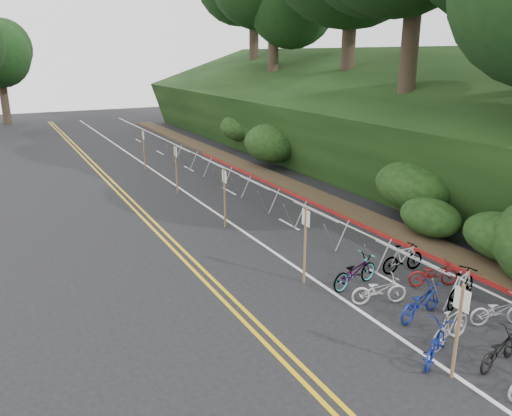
{
  "coord_description": "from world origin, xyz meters",
  "views": [
    {
      "loc": [
        -7.41,
        -6.97,
        6.91
      ],
      "look_at": [
        1.01,
        9.01,
        1.3
      ],
      "focal_mm": 35.0,
      "sensor_mm": 36.0,
      "label": 1
    }
  ],
  "objects": [
    {
      "name": "ground",
      "position": [
        0.0,
        0.0,
        0.0
      ],
      "size": [
        120.0,
        120.0,
        0.0
      ],
      "primitive_type": "plane",
      "color": "black",
      "rests_on": "ground"
    },
    {
      "name": "bike_front",
      "position": [
        1.04,
        0.09,
        0.44
      ],
      "size": [
        1.33,
        1.74,
        0.88
      ],
      "primitive_type": "imported",
      "rotation": [
        0.0,
        0.0,
        2.09
      ],
      "color": "navy",
      "rests_on": "ground"
    },
    {
      "name": "signpost_near",
      "position": [
        0.88,
        -0.59,
        1.31
      ],
      "size": [
        0.08,
        0.4,
        2.27
      ],
      "color": "brown",
      "rests_on": "ground"
    },
    {
      "name": "signposts_rest",
      "position": [
        0.6,
        14.0,
        1.43
      ],
      "size": [
        0.08,
        18.4,
        2.5
      ],
      "color": "brown",
      "rests_on": "ground"
    },
    {
      "name": "bike_valet",
      "position": [
        2.93,
        0.58,
        0.48
      ],
      "size": [
        3.33,
        8.81,
        1.09
      ],
      "color": "slate",
      "rests_on": "ground"
    },
    {
      "name": "embankment",
      "position": [
        12.96,
        19.04,
        2.57
      ],
      "size": [
        14.3,
        48.14,
        9.11
      ],
      "color": "black",
      "rests_on": "ground"
    },
    {
      "name": "red_curb",
      "position": [
        5.7,
        12.0,
        0.05
      ],
      "size": [
        0.25,
        28.0,
        0.1
      ],
      "primitive_type": "cube",
      "color": "maroon",
      "rests_on": "ground"
    },
    {
      "name": "road_markings",
      "position": [
        0.63,
        10.1,
        0.0
      ],
      "size": [
        7.47,
        80.0,
        0.01
      ],
      "color": "gold",
      "rests_on": "ground"
    },
    {
      "name": "bike_racks_rest",
      "position": [
        3.0,
        13.0,
        0.85
      ],
      "size": [
        1.14,
        23.0,
        1.17
      ],
      "color": "gray",
      "rests_on": "ground"
    }
  ]
}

